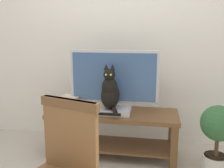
# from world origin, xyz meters

# --- Properties ---
(back_wall) EXTENTS (7.00, 0.12, 2.80)m
(back_wall) POSITION_xyz_m (0.00, 1.01, 1.40)
(back_wall) COLOR silver
(back_wall) RESTS_ON ground
(tv_stand) EXTENTS (1.38, 0.49, 0.50)m
(tv_stand) POSITION_xyz_m (0.01, 0.47, 0.35)
(tv_stand) COLOR brown
(tv_stand) RESTS_ON ground
(tv) EXTENTS (0.95, 0.20, 0.65)m
(tv) POSITION_xyz_m (0.01, 0.54, 0.85)
(tv) COLOR #B7B7BC
(tv) RESTS_ON tv_stand
(media_box) EXTENTS (0.43, 0.24, 0.06)m
(media_box) POSITION_xyz_m (-0.01, 0.42, 0.53)
(media_box) COLOR #BCBCC1
(media_box) RESTS_ON tv_stand
(cat) EXTENTS (0.20, 0.36, 0.47)m
(cat) POSITION_xyz_m (-0.01, 0.40, 0.74)
(cat) COLOR black
(cat) RESTS_ON media_box
(wooden_chair) EXTENTS (0.54, 0.54, 0.94)m
(wooden_chair) POSITION_xyz_m (-0.11, -0.73, 0.54)
(wooden_chair) COLOR brown
(wooden_chair) RESTS_ON ground
(book_stack) EXTENTS (0.24, 0.21, 0.14)m
(book_stack) POSITION_xyz_m (-0.48, 0.51, 0.57)
(book_stack) COLOR #33477A
(book_stack) RESTS_ON tv_stand
(potted_plant) EXTENTS (0.33, 0.33, 0.68)m
(potted_plant) POSITION_xyz_m (1.03, 0.26, 0.42)
(potted_plant) COLOR beige
(potted_plant) RESTS_ON ground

